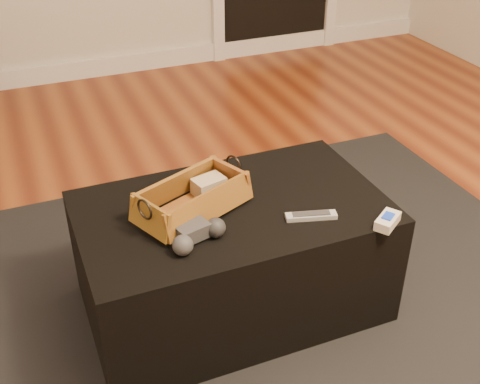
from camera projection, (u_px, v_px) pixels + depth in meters
name	position (u px, v px, depth m)	size (l,w,h in m)	color
floor	(269.00, 361.00, 1.97)	(5.00, 5.50, 0.01)	brown
baseboard	(101.00, 67.00, 4.07)	(5.00, 0.04, 0.12)	white
area_rug	(238.00, 313.00, 2.14)	(2.60, 2.00, 0.01)	black
ottoman	(232.00, 257.00, 2.06)	(1.00, 0.60, 0.42)	black
tv_remote	(191.00, 209.00, 1.89)	(0.20, 0.04, 0.02)	black
cloth_bundle	(209.00, 186.00, 1.98)	(0.10, 0.07, 0.06)	#CBB68D
wicker_basket	(192.00, 200.00, 1.90)	(0.41, 0.32, 0.13)	#9D5223
game_controller	(197.00, 234.00, 1.77)	(0.20, 0.14, 0.06)	#343437
silver_remote	(311.00, 216.00, 1.89)	(0.17, 0.08, 0.02)	silver
cream_gadget	(388.00, 221.00, 1.85)	(0.11, 0.10, 0.04)	beige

